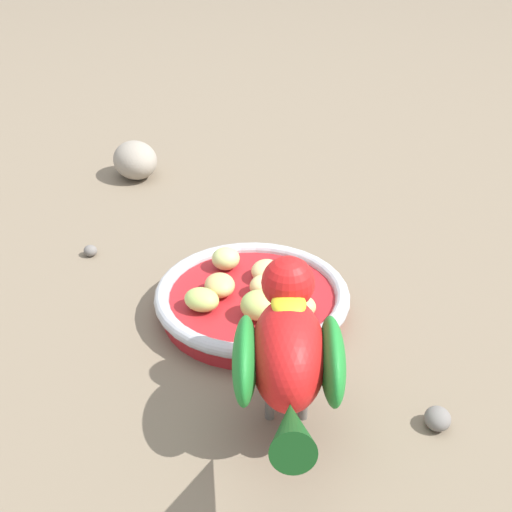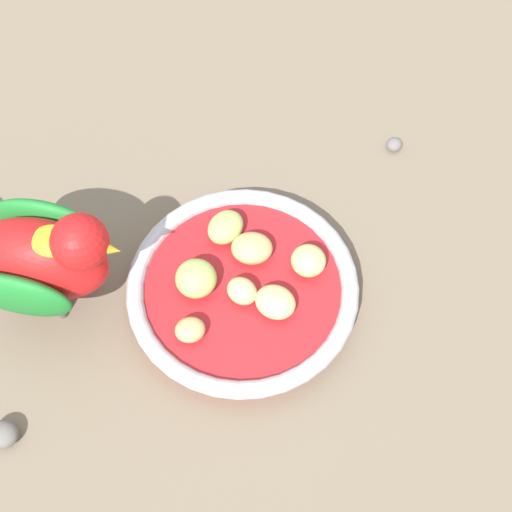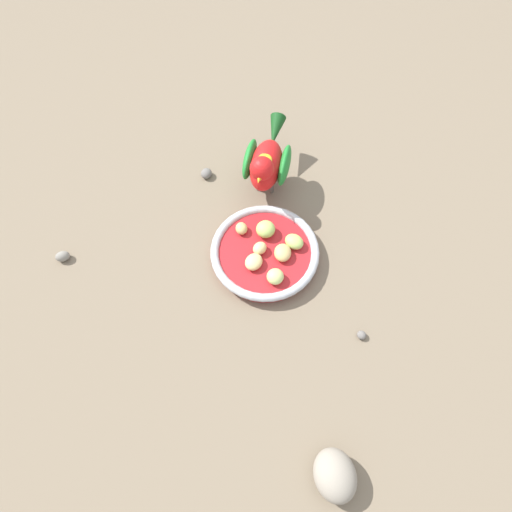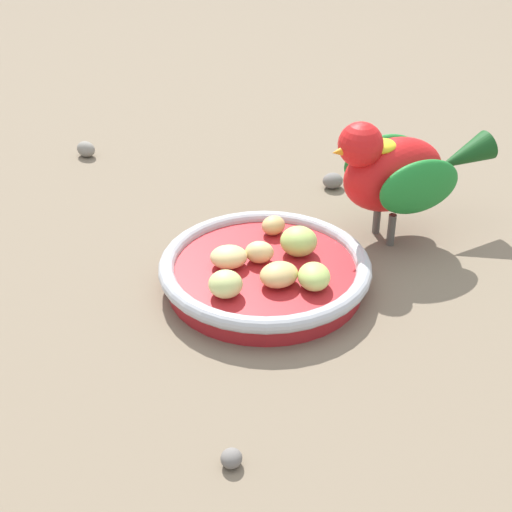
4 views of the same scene
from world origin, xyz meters
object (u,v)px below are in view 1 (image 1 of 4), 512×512
Objects in this scene: feeding_bowl at (252,300)px; apple_piece_0 at (268,272)px; apple_piece_3 at (259,305)px; pebble_1 at (90,251)px; apple_piece_2 at (261,286)px; apple_piece_6 at (304,306)px; apple_piece_5 at (220,286)px; parrot at (288,352)px; apple_piece_1 at (226,259)px; pebble_0 at (438,419)px; rock_large at (135,160)px; apple_piece_4 at (202,300)px.

apple_piece_0 is (0.03, 0.02, 0.02)m from feeding_bowl.
apple_piece_3 is 2.19× the size of pebble_1.
apple_piece_2 is 0.05m from apple_piece_6.
parrot is (-0.03, -0.17, 0.04)m from apple_piece_5.
apple_piece_1 is 0.12m from apple_piece_6.
apple_piece_6 is at bearing -63.06° from pebble_1.
apple_piece_6 is at bearing -25.00° from apple_piece_3.
apple_piece_2 is 1.08× the size of apple_piece_6.
pebble_1 is (-0.15, 0.42, -0.00)m from pebble_0.
apple_piece_2 is 0.22m from pebble_0.
parrot is (-0.09, -0.17, 0.04)m from apple_piece_0.
apple_piece_6 is (0.02, -0.05, -0.00)m from apple_piece_2.
apple_piece_1 is at bearing 95.72° from apple_piece_2.
parrot is at bearing -99.50° from rock_large.
apple_piece_1 is 0.08m from apple_piece_4.
apple_piece_3 is at bearing -45.04° from apple_piece_4.
apple_piece_1 is 0.22m from parrot.
rock_large is at bearing 83.75° from apple_piece_3.
apple_piece_3 is at bearing 11.53° from parrot.
feeding_bowl is 5.64× the size of apple_piece_3.
apple_piece_1 is 1.88× the size of pebble_1.
parrot reaches higher than feeding_bowl.
apple_piece_2 is at bearing -93.34° from rock_large.
pebble_0 is (0.02, -0.23, -0.02)m from apple_piece_0.
apple_piece_2 is (0.01, -0.06, -0.00)m from apple_piece_1.
pebble_0 is 0.44m from pebble_1.
pebble_0 is (0.05, -0.28, -0.03)m from apple_piece_1.
apple_piece_1 is at bearing 120.08° from apple_piece_0.
apple_piece_6 is (0.03, -0.05, 0.02)m from feeding_bowl.
apple_piece_0 is at bearing 28.36° from feeding_bowl.
rock_large is 0.60m from pebble_0.
feeding_bowl is 7.37× the size of apple_piece_2.
rock_large is 0.22m from pebble_1.
apple_piece_0 is 0.20× the size of parrot.
apple_piece_2 is 0.04m from apple_piece_3.
apple_piece_3 is 0.20× the size of parrot.
apple_piece_2 is 0.06m from apple_piece_4.
apple_piece_0 is at bearing -54.56° from pebble_1.
pebble_1 is (-0.05, 0.19, -0.03)m from apple_piece_4.
apple_piece_2 reaches higher than apple_piece_6.
apple_piece_1 is at bearing 101.78° from apple_piece_6.
apple_piece_5 is 0.18m from parrot.
rock_large is (0.03, 0.38, 0.01)m from feeding_bowl.
apple_piece_2 is 0.38m from rock_large.
pebble_1 is (-0.09, 0.23, -0.03)m from apple_piece_3.
apple_piece_4 is (-0.04, 0.04, -0.00)m from apple_piece_3.
pebble_1 is (-0.13, 0.25, -0.03)m from apple_piece_6.
apple_piece_0 is 0.98× the size of apple_piece_4.
apple_piece_5 is 0.21× the size of parrot.
apple_piece_1 is 0.10m from apple_piece_3.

